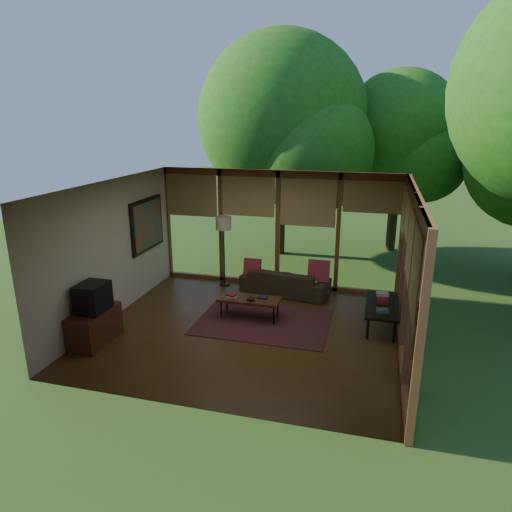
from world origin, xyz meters
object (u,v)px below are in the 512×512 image
(coffee_table, at_px, (249,300))
(television, at_px, (93,297))
(media_cabinet, at_px, (95,326))
(floor_lamp, at_px, (224,227))
(sofa, at_px, (285,281))
(side_console, at_px, (382,306))

(coffee_table, bearing_deg, television, -144.54)
(media_cabinet, bearing_deg, floor_lamp, 69.28)
(sofa, bearing_deg, television, 57.51)
(media_cabinet, relative_size, coffee_table, 0.83)
(floor_lamp, height_order, coffee_table, floor_lamp)
(sofa, bearing_deg, coffee_table, 83.17)
(floor_lamp, bearing_deg, side_console, -21.06)
(television, bearing_deg, floor_lamp, 69.58)
(side_console, bearing_deg, floor_lamp, 158.94)
(media_cabinet, xyz_separation_m, coffee_table, (2.36, 1.66, 0.09))
(television, xyz_separation_m, floor_lamp, (1.24, 3.34, 0.56))
(side_console, bearing_deg, coffee_table, -173.42)
(coffee_table, bearing_deg, media_cabinet, -144.77)
(coffee_table, bearing_deg, floor_lamp, 123.04)
(sofa, relative_size, side_console, 1.39)
(sofa, bearing_deg, media_cabinet, 57.30)
(side_console, bearing_deg, media_cabinet, -158.14)
(media_cabinet, xyz_separation_m, side_console, (4.87, 1.95, 0.11))
(coffee_table, distance_m, side_console, 2.53)
(floor_lamp, bearing_deg, media_cabinet, -110.72)
(sofa, bearing_deg, side_console, 158.78)
(media_cabinet, relative_size, side_console, 0.71)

